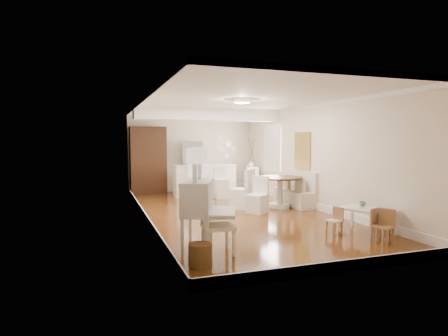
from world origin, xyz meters
TOP-DOWN VIEW (x-y plane):
  - room at (0.04, 0.32)m, footprint 9.00×9.04m
  - secretary_bureau at (-1.70, -2.82)m, footprint 1.21×1.22m
  - gustavian_armchair at (-1.43, -3.09)m, footprint 0.57×0.57m
  - wicker_basket at (-1.87, -3.62)m, footprint 0.43×0.43m
  - kids_table at (1.76, -2.80)m, footprint 0.97×1.16m
  - kids_chair_a at (1.54, -3.47)m, footprint 0.40×0.40m
  - kids_chair_b at (1.15, -2.57)m, footprint 0.31×0.31m
  - kids_chair_c at (1.58, -3.37)m, footprint 0.39×0.39m
  - banquette at (1.99, 0.50)m, footprint 0.52×1.60m
  - dining_table at (1.46, 0.35)m, footprint 1.49×1.49m
  - slip_chair_near at (0.55, -0.15)m, footprint 0.63×0.63m
  - slip_chair_far at (0.42, 0.55)m, footprint 0.73×0.73m
  - breakfast_counter at (0.10, 3.10)m, footprint 2.05×0.65m
  - bar_stool_left at (-0.41, 2.33)m, footprint 0.56×0.56m
  - bar_stool_right at (0.44, 2.36)m, footprint 0.43×0.43m
  - pantry_cabinet at (-1.60, 4.18)m, footprint 1.20×0.60m
  - fridge at (0.30, 4.15)m, footprint 0.75×0.65m
  - sideboard at (2.00, 3.58)m, footprint 0.70×1.03m
  - pencil_cup at (1.81, -2.57)m, footprint 0.16×0.16m
  - branch_vase at (1.95, 3.56)m, footprint 0.23×0.23m

SIDE VIEW (x-z plane):
  - wicker_basket at x=-1.87m, z-range 0.00..0.34m
  - kids_table at x=1.76m, z-range 0.00..0.50m
  - kids_chair_b at x=1.15m, z-range 0.00..0.53m
  - kids_chair_c at x=1.58m, z-range 0.00..0.61m
  - kids_chair_a at x=1.54m, z-range 0.00..0.63m
  - dining_table at x=1.46m, z-range 0.00..0.84m
  - sideboard at x=2.00m, z-range 0.00..0.90m
  - gustavian_armchair at x=-1.43m, z-range 0.00..0.93m
  - slip_chair_near at x=0.55m, z-range 0.00..0.93m
  - banquette at x=1.99m, z-range 0.00..0.98m
  - bar_stool_right at x=0.44m, z-range 0.00..1.00m
  - breakfast_counter at x=0.10m, z-range 0.00..1.03m
  - slip_chair_far at x=0.42m, z-range 0.00..1.07m
  - pencil_cup at x=1.81m, z-range 0.50..0.60m
  - secretary_bureau at x=-1.70m, z-range 0.00..1.18m
  - bar_stool_left at x=-0.41m, z-range 0.00..1.19m
  - fridge at x=0.30m, z-range 0.00..1.80m
  - branch_vase at x=1.95m, z-range 0.90..1.10m
  - pantry_cabinet at x=-1.60m, z-range 0.00..2.30m
  - room at x=0.04m, z-range 0.57..3.39m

